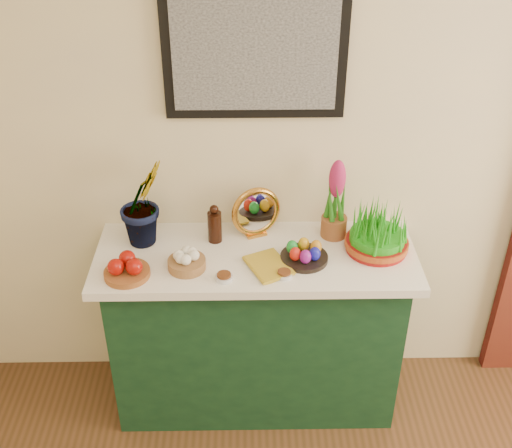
{
  "coord_description": "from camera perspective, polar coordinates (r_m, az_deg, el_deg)",
  "views": [
    {
      "loc": [
        -0.45,
        -0.27,
        2.51
      ],
      "look_at": [
        -0.42,
        1.95,
        1.07
      ],
      "focal_mm": 45.0,
      "sensor_mm": 36.0,
      "label": 1
    }
  ],
  "objects": [
    {
      "name": "spice_dish_right",
      "position": [
        2.65,
        2.52,
        -4.47
      ],
      "size": [
        0.07,
        0.07,
        0.03
      ],
      "color": "silver",
      "rests_on": "tablecloth"
    },
    {
      "name": "vinegar_cruet",
      "position": [
        2.84,
        -3.7,
        -0.1
      ],
      "size": [
        0.06,
        0.06,
        0.18
      ],
      "color": "black",
      "rests_on": "tablecloth"
    },
    {
      "name": "apple_bowl",
      "position": [
        2.69,
        -11.45,
        -3.85
      ],
      "size": [
        0.24,
        0.24,
        0.1
      ],
      "color": "brown",
      "rests_on": "tablecloth"
    },
    {
      "name": "book",
      "position": [
        2.67,
        -0.34,
        -4.14
      ],
      "size": [
        0.21,
        0.24,
        0.03
      ],
      "primitive_type": "imported",
      "rotation": [
        0.0,
        0.0,
        0.44
      ],
      "color": "#B49421",
      "rests_on": "tablecloth"
    },
    {
      "name": "egg_plate",
      "position": [
        2.74,
        4.32,
        -2.68
      ],
      "size": [
        0.23,
        0.23,
        0.08
      ],
      "color": "black",
      "rests_on": "tablecloth"
    },
    {
      "name": "spice_dish_left",
      "position": [
        2.64,
        -2.86,
        -4.73
      ],
      "size": [
        0.07,
        0.07,
        0.03
      ],
      "color": "silver",
      "rests_on": "tablecloth"
    },
    {
      "name": "mirror",
      "position": [
        2.86,
        -0.01,
        1.03
      ],
      "size": [
        0.23,
        0.13,
        0.23
      ],
      "color": "#C78530",
      "rests_on": "tablecloth"
    },
    {
      "name": "sideboard",
      "position": [
        3.09,
        -0.02,
        -9.59
      ],
      "size": [
        1.3,
        0.45,
        0.85
      ],
      "primitive_type": "cube",
      "color": "#163E20",
      "rests_on": "ground"
    },
    {
      "name": "hyacinth_pink",
      "position": [
        2.84,
        7.08,
        1.88
      ],
      "size": [
        0.12,
        0.12,
        0.38
      ],
      "color": "brown",
      "rests_on": "tablecloth"
    },
    {
      "name": "tablecloth",
      "position": [
        2.81,
        -0.02,
        -2.87
      ],
      "size": [
        1.4,
        0.55,
        0.04
      ],
      "primitive_type": "cube",
      "color": "white",
      "rests_on": "sideboard"
    },
    {
      "name": "hyacinth_green",
      "position": [
        2.78,
        -10.12,
        3.0
      ],
      "size": [
        0.34,
        0.34,
        0.52
      ],
      "primitive_type": "imported",
      "rotation": [
        0.0,
        0.0,
        0.77
      ],
      "color": "#277419",
      "rests_on": "tablecloth"
    },
    {
      "name": "wheatgrass_sabzeh",
      "position": [
        2.81,
        10.79,
        -0.59
      ],
      "size": [
        0.28,
        0.28,
        0.23
      ],
      "color": "maroon",
      "rests_on": "tablecloth"
    },
    {
      "name": "garlic_basket",
      "position": [
        2.7,
        -6.19,
        -3.28
      ],
      "size": [
        0.18,
        0.18,
        0.09
      ],
      "color": "#8E5D39",
      "rests_on": "tablecloth"
    }
  ]
}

